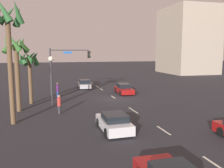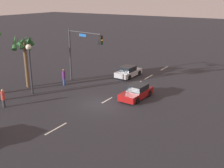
{
  "view_description": "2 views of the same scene",
  "coord_description": "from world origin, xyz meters",
  "px_view_note": "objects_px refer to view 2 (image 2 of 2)",
  "views": [
    {
      "loc": [
        -27.21,
        8.1,
        5.66
      ],
      "look_at": [
        2.96,
        -0.35,
        1.43
      ],
      "focal_mm": 37.9,
      "sensor_mm": 36.0,
      "label": 1
    },
    {
      "loc": [
        -20.14,
        -14.03,
        9.88
      ],
      "look_at": [
        2.48,
        0.25,
        1.28
      ],
      "focal_mm": 44.51,
      "sensor_mm": 36.0,
      "label": 2
    }
  ],
  "objects_px": {
    "pedestrian_0": "(64,77)",
    "car_1": "(128,72)",
    "pedestrian_1": "(3,98)",
    "streetlamp": "(30,59)",
    "palm_tree_2": "(24,47)",
    "car_2": "(137,92)",
    "traffic_signal": "(80,47)"
  },
  "relations": [
    {
      "from": "streetlamp",
      "to": "car_2",
      "type": "bearing_deg",
      "value": -63.84
    },
    {
      "from": "car_2",
      "to": "pedestrian_0",
      "type": "xyz_separation_m",
      "value": [
        -0.71,
        8.96,
        0.39
      ]
    },
    {
      "from": "pedestrian_0",
      "to": "car_2",
      "type": "bearing_deg",
      "value": -85.47
    },
    {
      "from": "car_2",
      "to": "pedestrian_0",
      "type": "distance_m",
      "value": 8.99
    },
    {
      "from": "car_1",
      "to": "traffic_signal",
      "type": "relative_size",
      "value": 0.65
    },
    {
      "from": "pedestrian_1",
      "to": "palm_tree_2",
      "type": "bearing_deg",
      "value": 27.86
    },
    {
      "from": "pedestrian_0",
      "to": "palm_tree_2",
      "type": "xyz_separation_m",
      "value": [
        -2.7,
        3.03,
        3.54
      ]
    },
    {
      "from": "traffic_signal",
      "to": "streetlamp",
      "type": "bearing_deg",
      "value": 162.66
    },
    {
      "from": "palm_tree_2",
      "to": "car_2",
      "type": "bearing_deg",
      "value": -74.12
    },
    {
      "from": "car_2",
      "to": "traffic_signal",
      "type": "xyz_separation_m",
      "value": [
        1.11,
        7.87,
        3.6
      ]
    },
    {
      "from": "pedestrian_0",
      "to": "pedestrian_1",
      "type": "height_order",
      "value": "pedestrian_0"
    },
    {
      "from": "car_1",
      "to": "streetlamp",
      "type": "height_order",
      "value": "streetlamp"
    },
    {
      "from": "pedestrian_1",
      "to": "traffic_signal",
      "type": "bearing_deg",
      "value": -7.64
    },
    {
      "from": "pedestrian_1",
      "to": "palm_tree_2",
      "type": "height_order",
      "value": "palm_tree_2"
    },
    {
      "from": "pedestrian_1",
      "to": "pedestrian_0",
      "type": "bearing_deg",
      "value": -1.67
    },
    {
      "from": "car_2",
      "to": "palm_tree_2",
      "type": "height_order",
      "value": "palm_tree_2"
    },
    {
      "from": "streetlamp",
      "to": "palm_tree_2",
      "type": "relative_size",
      "value": 0.88
    },
    {
      "from": "pedestrian_0",
      "to": "pedestrian_1",
      "type": "bearing_deg",
      "value": 178.33
    },
    {
      "from": "pedestrian_0",
      "to": "car_1",
      "type": "bearing_deg",
      "value": -32.65
    },
    {
      "from": "car_1",
      "to": "car_2",
      "type": "bearing_deg",
      "value": -144.78
    },
    {
      "from": "streetlamp",
      "to": "car_1",
      "type": "bearing_deg",
      "value": -25.36
    },
    {
      "from": "car_2",
      "to": "streetlamp",
      "type": "distance_m",
      "value": 11.26
    },
    {
      "from": "car_2",
      "to": "palm_tree_2",
      "type": "xyz_separation_m",
      "value": [
        -3.41,
        11.98,
        3.93
      ]
    },
    {
      "from": "car_1",
      "to": "car_2",
      "type": "xyz_separation_m",
      "value": [
        -6.31,
        -4.46,
        -0.0
      ]
    },
    {
      "from": "car_2",
      "to": "streetlamp",
      "type": "xyz_separation_m",
      "value": [
        -4.77,
        9.71,
        3.12
      ]
    },
    {
      "from": "palm_tree_2",
      "to": "pedestrian_1",
      "type": "bearing_deg",
      "value": -152.14
    },
    {
      "from": "streetlamp",
      "to": "palm_tree_2",
      "type": "height_order",
      "value": "palm_tree_2"
    },
    {
      "from": "car_1",
      "to": "pedestrian_1",
      "type": "xyz_separation_m",
      "value": [
        -15.01,
        4.73,
        0.3
      ]
    },
    {
      "from": "car_1",
      "to": "streetlamp",
      "type": "relative_size",
      "value": 0.76
    },
    {
      "from": "streetlamp",
      "to": "pedestrian_1",
      "type": "relative_size",
      "value": 2.97
    },
    {
      "from": "car_1",
      "to": "pedestrian_0",
      "type": "distance_m",
      "value": 8.35
    },
    {
      "from": "car_1",
      "to": "pedestrian_0",
      "type": "height_order",
      "value": "pedestrian_0"
    }
  ]
}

